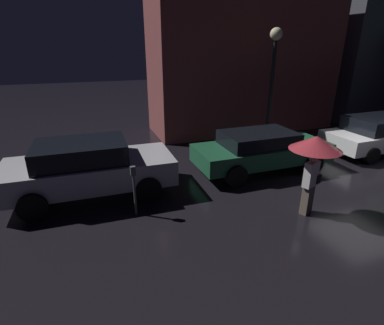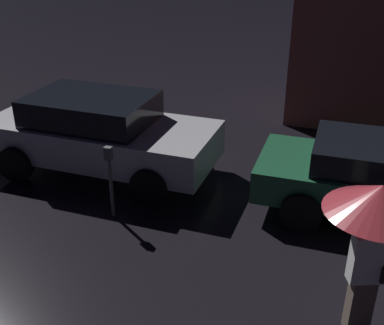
# 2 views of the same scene
# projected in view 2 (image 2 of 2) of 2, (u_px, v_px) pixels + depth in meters

# --- Properties ---
(parked_car_silver) EXTENTS (4.50, 2.07, 1.54)m
(parked_car_silver) POSITION_uv_depth(u_px,v_px,m) (100.00, 132.00, 9.36)
(parked_car_silver) COLOR #B7B7BF
(parked_car_silver) RESTS_ON ground
(pedestrian_with_umbrella) EXTENTS (1.18, 1.18, 1.99)m
(pedestrian_with_umbrella) POSITION_uv_depth(u_px,v_px,m) (378.00, 213.00, 5.16)
(pedestrian_with_umbrella) COLOR #66564C
(pedestrian_with_umbrella) RESTS_ON ground
(parking_meter) EXTENTS (0.12, 0.10, 1.27)m
(parking_meter) POSITION_uv_depth(u_px,v_px,m) (110.00, 174.00, 7.83)
(parking_meter) COLOR #4C5154
(parking_meter) RESTS_ON ground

